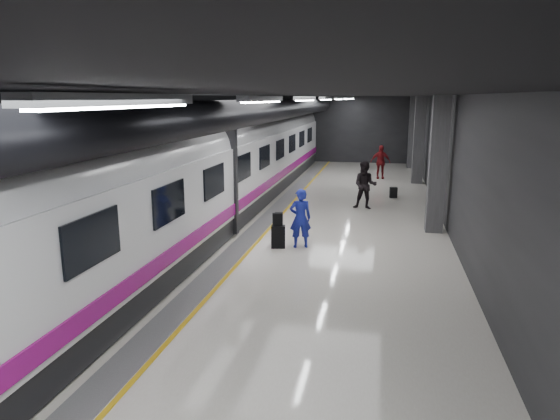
# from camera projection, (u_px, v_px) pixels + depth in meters

# --- Properties ---
(ground) EXTENTS (40.00, 40.00, 0.00)m
(ground) POSITION_uv_depth(u_px,v_px,m) (290.00, 240.00, 15.87)
(ground) COLOR silver
(ground) RESTS_ON ground
(platform_hall) EXTENTS (10.02, 40.02, 4.51)m
(platform_hall) POSITION_uv_depth(u_px,v_px,m) (287.00, 125.00, 16.06)
(platform_hall) COLOR black
(platform_hall) RESTS_ON ground
(train) EXTENTS (3.05, 38.00, 4.05)m
(train) POSITION_uv_depth(u_px,v_px,m) (191.00, 172.00, 16.06)
(train) COLOR black
(train) RESTS_ON ground
(traveler_main) EXTENTS (0.75, 0.60, 1.79)m
(traveler_main) POSITION_uv_depth(u_px,v_px,m) (300.00, 218.00, 14.89)
(traveler_main) COLOR #2219C1
(traveler_main) RESTS_ON ground
(suitcase_main) EXTENTS (0.46, 0.34, 0.68)m
(suitcase_main) POSITION_uv_depth(u_px,v_px,m) (278.00, 237.00, 14.95)
(suitcase_main) COLOR black
(suitcase_main) RESTS_ON ground
(shoulder_bag) EXTENTS (0.32, 0.23, 0.38)m
(shoulder_bag) POSITION_uv_depth(u_px,v_px,m) (277.00, 220.00, 14.81)
(shoulder_bag) COLOR black
(shoulder_bag) RESTS_ON suitcase_main
(traveler_far_a) EXTENTS (1.00, 0.80, 1.94)m
(traveler_far_a) POSITION_uv_depth(u_px,v_px,m) (365.00, 185.00, 20.04)
(traveler_far_a) COLOR black
(traveler_far_a) RESTS_ON ground
(traveler_far_b) EXTENTS (1.13, 0.57, 1.86)m
(traveler_far_b) POSITION_uv_depth(u_px,v_px,m) (380.00, 162.00, 27.63)
(traveler_far_b) COLOR maroon
(traveler_far_b) RESTS_ON ground
(suitcase_far) EXTENTS (0.36, 0.26, 0.48)m
(suitcase_far) POSITION_uv_depth(u_px,v_px,m) (393.00, 192.00, 22.44)
(suitcase_far) COLOR black
(suitcase_far) RESTS_ON ground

